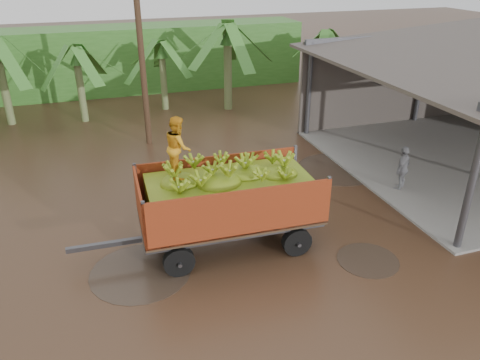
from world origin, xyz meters
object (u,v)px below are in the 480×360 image
Objects in this scene: banana_trailer at (228,198)px; man_blue at (250,176)px; utility_pole at (140,44)px; man_grey at (403,169)px.

banana_trailer reaches higher than man_blue.
banana_trailer is at bearing 73.75° from man_blue.
utility_pole is at bearing 98.40° from banana_trailer.
banana_trailer is 8.85m from utility_pole.
man_blue is at bearing -68.37° from utility_pole.
man_blue is 5.13m from man_grey.
utility_pole is (-7.42, 7.07, 3.31)m from man_grey.
banana_trailer is 4.17× the size of man_grey.
man_blue is 1.03× the size of man_grey.
utility_pole reaches higher than banana_trailer.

